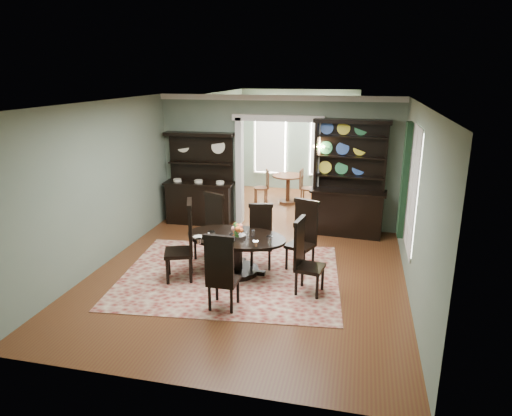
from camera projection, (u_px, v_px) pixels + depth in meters
The scene contains 19 objects.
room at pixel (246, 190), 7.66m from camera, with size 5.51×6.01×3.01m.
parlor at pixel (294, 145), 12.80m from camera, with size 3.51×3.50×3.01m.
doorway_trim at pixel (278, 157), 10.41m from camera, with size 2.08×0.25×2.57m.
right_window at pixel (409, 185), 7.90m from camera, with size 0.15×1.47×2.12m.
wall_sconce at pixel (319, 148), 9.99m from camera, with size 0.27×0.21×0.21m.
rug at pixel (231, 275), 8.14m from camera, with size 3.80×3.11×0.01m, color maroon.
dining_table at pixel (236, 247), 8.09m from camera, with size 1.94×1.87×0.72m.
centerpiece at pixel (237, 234), 7.93m from camera, with size 1.43×0.92×0.24m.
chair_far_left at pixel (212, 225), 8.75m from camera, with size 0.62×0.61×1.28m.
chair_far_mid at pixel (261, 234), 8.41m from camera, with size 0.51×0.49×1.18m.
chair_far_right at pixel (303, 233), 8.31m from camera, with size 0.60×0.59×1.28m.
chair_end_left at pixel (185, 239), 7.80m from camera, with size 0.64×0.66×1.41m.
chair_end_right at pixel (304, 254), 7.35m from camera, with size 0.51×0.53×1.26m.
chair_near at pixel (221, 271), 6.77m from camera, with size 0.48×0.44×1.25m.
sideboard at pixel (200, 192), 10.82m from camera, with size 1.65×0.64×2.15m.
welsh_dresser at pixel (348, 194), 10.00m from camera, with size 1.66×0.71×2.53m.
parlor_table at pixel (288, 185), 12.48m from camera, with size 0.85×0.85×0.79m.
parlor_chair_left at pixel (263, 186), 12.40m from camera, with size 0.45×0.44×0.95m.
parlor_chair_right at pixel (305, 186), 12.29m from camera, with size 0.42×0.41×0.98m.
Camera 1 is at (1.84, -7.15, 3.49)m, focal length 32.00 mm.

